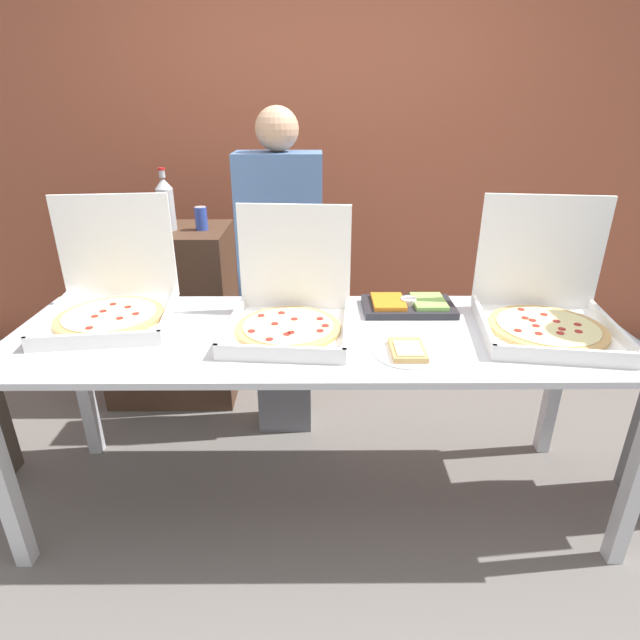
# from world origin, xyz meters

# --- Properties ---
(ground_plane) EXTENTS (16.00, 16.00, 0.00)m
(ground_plane) POSITION_xyz_m (0.00, 0.00, 0.00)
(ground_plane) COLOR slate
(brick_wall_behind) EXTENTS (10.00, 0.06, 2.80)m
(brick_wall_behind) POSITION_xyz_m (0.00, 1.70, 1.40)
(brick_wall_behind) COLOR #9E5138
(brick_wall_behind) RESTS_ON ground_plane
(buffet_table) EXTENTS (2.40, 0.78, 0.83)m
(buffet_table) POSITION_xyz_m (0.00, 0.00, 0.74)
(buffet_table) COLOR silver
(buffet_table) RESTS_ON ground_plane
(pizza_box_near_right) EXTENTS (0.50, 0.51, 0.46)m
(pizza_box_near_right) POSITION_xyz_m (-0.12, 0.03, 0.91)
(pizza_box_near_right) COLOR white
(pizza_box_near_right) RESTS_ON buffet_table
(pizza_box_far_right) EXTENTS (0.56, 0.57, 0.49)m
(pizza_box_far_right) POSITION_xyz_m (0.88, 0.03, 0.92)
(pizza_box_far_right) COLOR white
(pizza_box_far_right) RESTS_ON buffet_table
(pizza_box_near_left) EXTENTS (0.53, 0.55, 0.48)m
(pizza_box_near_left) POSITION_xyz_m (-0.85, 0.15, 0.92)
(pizza_box_near_left) COLOR white
(pizza_box_near_left) RESTS_ON buffet_table
(paper_plate_front_right) EXTENTS (0.24, 0.24, 0.03)m
(paper_plate_front_right) POSITION_xyz_m (0.31, -0.19, 0.85)
(paper_plate_front_right) COLOR white
(paper_plate_front_right) RESTS_ON buffet_table
(veggie_tray) EXTENTS (0.39, 0.23, 0.05)m
(veggie_tray) POSITION_xyz_m (0.38, 0.22, 0.86)
(veggie_tray) COLOR #28282D
(veggie_tray) RESTS_ON buffet_table
(sideboard_podium) EXTENTS (0.73, 0.48, 1.02)m
(sideboard_podium) POSITION_xyz_m (-0.87, 0.93, 0.51)
(sideboard_podium) COLOR #4C3323
(sideboard_podium) RESTS_ON ground_plane
(soda_bottle) EXTENTS (0.09, 0.09, 0.32)m
(soda_bottle) POSITION_xyz_m (-0.82, 0.91, 1.16)
(soda_bottle) COLOR #B7BCC1
(soda_bottle) RESTS_ON sideboard_podium
(soda_can_silver) EXTENTS (0.07, 0.07, 0.12)m
(soda_can_silver) POSITION_xyz_m (-1.11, 0.84, 1.08)
(soda_can_silver) COLOR silver
(soda_can_silver) RESTS_ON sideboard_podium
(soda_can_colored) EXTENTS (0.07, 0.07, 0.12)m
(soda_can_colored) POSITION_xyz_m (-0.63, 0.91, 1.08)
(soda_can_colored) COLOR #334CB2
(soda_can_colored) RESTS_ON sideboard_podium
(person_guest_cap) EXTENTS (0.40, 0.22, 1.65)m
(person_guest_cap) POSITION_xyz_m (-0.19, 0.59, 0.86)
(person_guest_cap) COLOR slate
(person_guest_cap) RESTS_ON ground_plane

